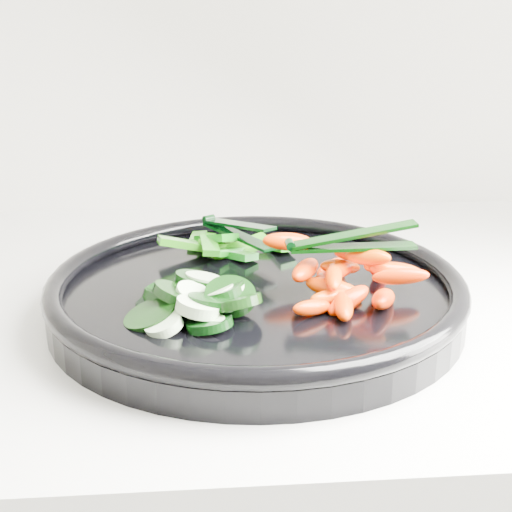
{
  "coord_description": "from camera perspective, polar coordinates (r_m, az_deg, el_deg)",
  "views": [
    {
      "loc": [
        -0.5,
        1.04,
        1.2
      ],
      "look_at": [
        -0.45,
        1.64,
        0.99
      ],
      "focal_mm": 50.0,
      "sensor_mm": 36.0,
      "label": 1
    }
  ],
  "objects": [
    {
      "name": "tong_carrot",
      "position": [
        0.62,
        7.46,
        1.18
      ],
      "size": [
        0.11,
        0.02,
        0.02
      ],
      "color": "black",
      "rests_on": "carrot_pile"
    },
    {
      "name": "tong_pepper",
      "position": [
        0.72,
        -1.62,
        2.15
      ],
      "size": [
        0.07,
        0.1,
        0.02
      ],
      "color": "black",
      "rests_on": "pepper_pile"
    },
    {
      "name": "carrot_pile",
      "position": [
        0.62,
        7.07,
        -1.66
      ],
      "size": [
        0.14,
        0.14,
        0.05
      ],
      "color": "#E93C00",
      "rests_on": "veggie_tray"
    },
    {
      "name": "pepper_pile",
      "position": [
        0.73,
        -2.51,
        0.84
      ],
      "size": [
        0.14,
        0.1,
        0.04
      ],
      "color": "#0A690E",
      "rests_on": "veggie_tray"
    },
    {
      "name": "veggie_tray",
      "position": [
        0.64,
        0.0,
        -2.9
      ],
      "size": [
        0.47,
        0.47,
        0.04
      ],
      "color": "black",
      "rests_on": "counter"
    },
    {
      "name": "cucumber_pile",
      "position": [
        0.6,
        -5.3,
        -3.46
      ],
      "size": [
        0.13,
        0.12,
        0.04
      ],
      "color": "black",
      "rests_on": "veggie_tray"
    }
  ]
}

